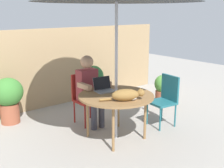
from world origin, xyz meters
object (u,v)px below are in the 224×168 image
Objects in this scene: cat at (127,95)px; potted_plant_corner at (94,80)px; laptop at (103,87)px; chair_occupied at (85,94)px; potted_plant_by_chair at (162,89)px; potted_plant_near_fence at (8,97)px; patio_table at (116,98)px; person_seated at (90,87)px; chair_empty at (166,97)px.

potted_plant_corner is at bearing 65.43° from cat.
laptop reaches higher than cat.
chair_occupied is 1.80m from potted_plant_by_chair.
potted_plant_near_fence is (-1.05, 1.36, -0.29)m from laptop.
potted_plant_by_chair is at bearing -58.45° from potted_plant_corner.
chair_occupied is 1.07× the size of potted_plant_near_fence.
patio_table is 1.32× the size of chair_occupied.
patio_table is 1.90m from potted_plant_by_chair.
potted_plant_corner reaches higher than patio_table.
cat is (-0.06, -1.02, 0.11)m from person_seated.
cat is (-0.05, -0.62, 0.02)m from laptop.
potted_plant_near_fence is at bearing 137.94° from person_seated.
potted_plant_near_fence is (-2.07, 1.79, -0.03)m from chair_empty.
potted_plant_near_fence reaches higher than patio_table.
person_seated is (0.00, -0.16, 0.17)m from chair_occupied.
chair_occupied is 1.44m from potted_plant_corner.
laptop is 1.86m from potted_plant_by_chair.
potted_plant_near_fence is at bearing 116.82° from cat.
chair_occupied is 0.62m from laptop.
potted_plant_near_fence reaches higher than potted_plant_corner.
person_seated is at bearing -128.35° from potted_plant_corner.
potted_plant_near_fence is at bearing -172.66° from potted_plant_corner.
person_seated is at bearing 177.07° from potted_plant_by_chair.
patio_table is at bearing -57.50° from potted_plant_near_fence.
potted_plant_by_chair is at bearing 44.19° from chair_empty.
patio_table is 1.03m from chair_empty.
laptop is (-0.01, -0.40, 0.09)m from person_seated.
patio_table reaches higher than potted_plant_by_chair.
cat is at bearing -63.18° from potted_plant_near_fence.
chair_occupied is (0.00, 0.87, -0.15)m from patio_table.
chair_empty is (1.01, -0.99, 0.00)m from chair_occupied.
potted_plant_corner is at bearing 51.65° from person_seated.
potted_plant_corner is at bearing 7.34° from potted_plant_near_fence.
patio_table is 1.54× the size of potted_plant_corner.
person_seated is at bearing 140.41° from chair_empty.
chair_occupied is at bearing 172.05° from potted_plant_by_chair.
cat is 2.25m from potted_plant_near_fence.
chair_occupied reaches higher than potted_plant_near_fence.
patio_table is 0.35m from cat.
chair_empty is at bearing -88.84° from potted_plant_corner.
patio_table is at bearing -90.00° from chair_occupied.
chair_empty is 1.07× the size of potted_plant_near_fence.
cat is (-0.06, -1.18, 0.28)m from chair_occupied.
chair_empty is at bearing -6.99° from patio_table.
laptop is at bearing -91.07° from chair_occupied.
patio_table is 0.95× the size of person_seated.
person_seated reaches higher than patio_table.
person_seated is 1.81m from potted_plant_by_chair.
laptop is 0.57× the size of cat.
chair_occupied is at bearing -132.24° from potted_plant_corner.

